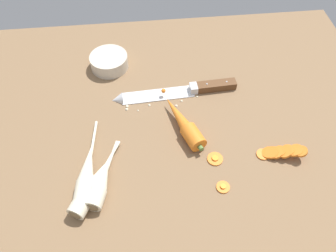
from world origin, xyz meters
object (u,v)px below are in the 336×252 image
at_px(chefs_knife, 173,92).
at_px(carrot_slice_stack, 282,152).
at_px(prep_bowl, 109,61).
at_px(parsnip_mid_left, 101,183).
at_px(parsnip_front, 87,174).
at_px(carrot_slice_stray_near, 215,158).
at_px(whole_carrot, 183,122).
at_px(carrot_slice_stray_mid, 223,187).
at_px(parsnip_mid_right, 91,188).

xyz_separation_m(chefs_knife, carrot_slice_stack, (0.23, -0.23, 0.01)).
distance_m(carrot_slice_stack, prep_bowl, 0.54).
distance_m(parsnip_mid_left, prep_bowl, 0.40).
relative_size(parsnip_front, carrot_slice_stray_near, 6.20).
distance_m(whole_carrot, carrot_slice_stray_mid, 0.19).
bearing_deg(carrot_slice_stray_mid, prep_bowl, 120.60).
distance_m(chefs_knife, prep_bowl, 0.22).
bearing_deg(prep_bowl, carrot_slice_stray_mid, -59.40).
relative_size(parsnip_mid_right, carrot_slice_stray_mid, 6.28).
xyz_separation_m(whole_carrot, carrot_slice_stray_near, (0.06, -0.10, -0.02)).
bearing_deg(carrot_slice_stray_near, parsnip_mid_right, -168.87).
bearing_deg(chefs_knife, parsnip_mid_left, -125.29).
relative_size(carrot_slice_stray_near, carrot_slice_stray_mid, 1.22).
bearing_deg(prep_bowl, parsnip_front, -97.61).
distance_m(parsnip_mid_left, carrot_slice_stray_near, 0.27).
xyz_separation_m(parsnip_front, carrot_slice_stack, (0.46, 0.01, -0.01)).
relative_size(whole_carrot, prep_bowl, 1.90).
xyz_separation_m(carrot_slice_stack, carrot_slice_stray_near, (-0.16, 0.01, -0.01)).
distance_m(whole_carrot, parsnip_front, 0.27).
bearing_deg(parsnip_front, parsnip_mid_left, -41.17).
height_order(carrot_slice_stray_near, carrot_slice_stray_mid, same).
height_order(parsnip_front, carrot_slice_stack, parsnip_front).
height_order(parsnip_mid_right, carrot_slice_stray_near, parsnip_mid_right).
bearing_deg(parsnip_mid_right, prep_bowl, 84.44).
distance_m(chefs_knife, carrot_slice_stray_mid, 0.31).
height_order(parsnip_front, parsnip_mid_left, same).
bearing_deg(chefs_knife, prep_bowl, 143.59).
distance_m(parsnip_front, carrot_slice_stray_mid, 0.31).
xyz_separation_m(chefs_knife, whole_carrot, (0.01, -0.12, 0.01)).
height_order(whole_carrot, carrot_slice_stray_mid, whole_carrot).
bearing_deg(chefs_knife, carrot_slice_stack, -44.44).
distance_m(whole_carrot, prep_bowl, 0.31).
bearing_deg(parsnip_front, carrot_slice_stack, 1.84).
height_order(chefs_knife, carrot_slice_stray_near, chefs_knife).
distance_m(parsnip_mid_left, parsnip_mid_right, 0.02).
bearing_deg(carrot_slice_stray_near, carrot_slice_stray_mid, -87.14).
relative_size(parsnip_mid_left, carrot_slice_stack, 1.58).
relative_size(parsnip_front, carrot_slice_stray_mid, 7.56).
xyz_separation_m(parsnip_mid_right, carrot_slice_stack, (0.45, 0.05, -0.01)).
bearing_deg(whole_carrot, chefs_knife, 95.82).
relative_size(parsnip_mid_right, prep_bowl, 1.77).
xyz_separation_m(whole_carrot, carrot_slice_stray_mid, (0.07, -0.18, -0.02)).
height_order(parsnip_mid_left, carrot_slice_stray_near, parsnip_mid_left).
relative_size(parsnip_mid_left, carrot_slice_stray_near, 4.74).
bearing_deg(chefs_knife, whole_carrot, -84.18).
bearing_deg(carrot_slice_stray_mid, chefs_knife, 104.79).
relative_size(chefs_knife, carrot_slice_stray_near, 9.22).
relative_size(parsnip_front, parsnip_mid_right, 1.20).
height_order(whole_carrot, carrot_slice_stray_near, whole_carrot).
bearing_deg(parsnip_mid_left, carrot_slice_stray_near, 10.04).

